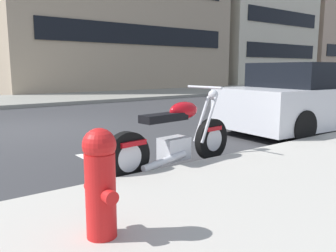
% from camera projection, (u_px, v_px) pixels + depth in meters
% --- Properties ---
extents(ground_plane, '(260.00, 260.00, 0.00)m').
position_uv_depth(ground_plane, '(27.00, 130.00, 7.80)').
color(ground_plane, '#333335').
extents(sidewalk_far_curb, '(120.00, 5.00, 0.14)m').
position_uv_depth(sidewalk_far_curb, '(206.00, 91.00, 20.47)').
color(sidewalk_far_curb, gray).
rests_on(sidewalk_far_curb, ground).
extents(parking_stall_stripe, '(0.12, 2.20, 0.01)m').
position_uv_depth(parking_stall_stripe, '(112.00, 170.00, 4.71)').
color(parking_stall_stripe, silver).
rests_on(parking_stall_stripe, ground).
extents(parked_motorcycle, '(2.18, 0.63, 1.11)m').
position_uv_depth(parked_motorcycle, '(176.00, 139.00, 4.69)').
color(parked_motorcycle, black).
rests_on(parked_motorcycle, ground).
extents(parked_car_behind_motorcycle, '(4.19, 2.06, 1.47)m').
position_uv_depth(parked_car_behind_motorcycle, '(309.00, 99.00, 7.63)').
color(parked_car_behind_motorcycle, silver).
rests_on(parked_car_behind_motorcycle, ground).
extents(car_opposite_curb, '(4.36, 2.11, 1.30)m').
position_uv_depth(car_opposite_curb, '(332.00, 80.00, 22.52)').
color(car_opposite_curb, navy).
rests_on(car_opposite_curb, ground).
extents(fire_hydrant, '(0.24, 0.36, 0.80)m').
position_uv_depth(fire_hydrant, '(100.00, 180.00, 2.49)').
color(fire_hydrant, red).
rests_on(fire_hydrant, sidewalk_near_curb).
extents(townhouse_mid_block, '(10.31, 8.42, 12.50)m').
position_uv_depth(townhouse_mid_block, '(244.00, 12.00, 30.82)').
color(townhouse_mid_block, beige).
rests_on(townhouse_mid_block, ground).
extents(townhouse_far_uphill, '(9.88, 8.08, 13.81)m').
position_uv_depth(townhouse_far_uphill, '(314.00, 15.00, 37.03)').
color(townhouse_far_uphill, tan).
rests_on(townhouse_far_uphill, ground).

